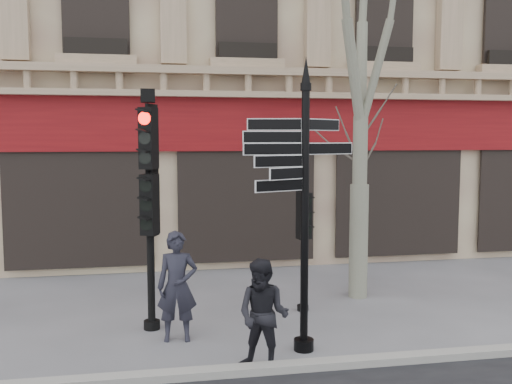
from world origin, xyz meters
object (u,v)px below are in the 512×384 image
(traffic_signal_secondary, at_px, (303,229))
(pedestrian_b, at_px, (263,315))
(pedestrian_a, at_px, (177,286))
(traffic_signal_main, at_px, (149,180))
(fingerpost, at_px, (305,156))

(traffic_signal_secondary, bearing_deg, pedestrian_b, -128.16)
(pedestrian_a, bearing_deg, traffic_signal_main, 128.14)
(traffic_signal_main, height_order, pedestrian_a, traffic_signal_main)
(fingerpost, xyz_separation_m, traffic_signal_secondary, (0.52, 1.97, -1.43))
(traffic_signal_secondary, bearing_deg, fingerpost, -116.65)
(pedestrian_a, bearing_deg, traffic_signal_secondary, 30.35)
(pedestrian_a, distance_m, pedestrian_b, 1.82)
(traffic_signal_main, bearing_deg, fingerpost, -9.53)
(traffic_signal_main, relative_size, traffic_signal_secondary, 1.80)
(traffic_signal_secondary, relative_size, pedestrian_b, 1.42)
(pedestrian_a, bearing_deg, pedestrian_b, -47.17)
(pedestrian_b, bearing_deg, pedestrian_a, 159.98)
(fingerpost, height_order, pedestrian_a, fingerpost)
(traffic_signal_secondary, distance_m, pedestrian_a, 2.76)
(traffic_signal_main, xyz_separation_m, traffic_signal_secondary, (2.82, 0.55, -0.99))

